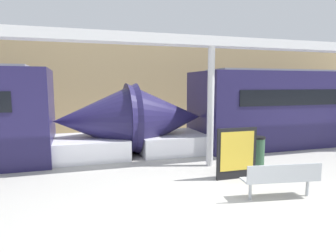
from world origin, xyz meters
name	(u,v)px	position (x,y,z in m)	size (l,w,h in m)	color
ground_plane	(241,223)	(0.00, 0.00, 0.00)	(60.00, 60.00, 0.00)	#B2AFA8
station_wall	(130,86)	(0.00, 11.40, 2.50)	(56.00, 0.20, 5.00)	tan
train_left	(297,109)	(6.55, 6.26, 1.50)	(15.06, 2.93, 3.20)	#231E4C
bench_near	(282,177)	(1.49, 0.77, 0.51)	(1.81, 0.70, 0.83)	#ADB2B7
trash_bin	(257,152)	(2.43, 3.13, 0.50)	(0.48, 0.48, 1.00)	#2D5138
poster_board	(237,153)	(1.29, 2.40, 0.72)	(1.19, 0.07, 1.42)	black
support_column_near	(211,108)	(1.16, 3.84, 1.86)	(0.21, 0.21, 3.72)	silver
canopy_beam	(212,42)	(1.16, 3.84, 3.86)	(28.00, 0.60, 0.28)	silver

